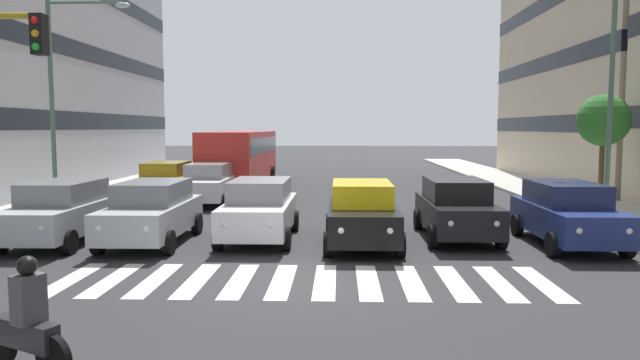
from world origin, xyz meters
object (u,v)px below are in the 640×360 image
Objects in this scene: motorcycle_with_rider at (27,325)px; street_lamp_left at (599,74)px; car_row2_0 at (166,181)px; car_4 at (152,212)px; car_5 at (62,211)px; car_1 at (456,208)px; car_0 at (567,213)px; car_3 at (260,209)px; car_row2_1 at (209,183)px; bus_behind_traffic at (241,153)px; car_2 at (362,213)px; street_tree_1 at (603,121)px; street_lamp_right at (64,84)px.

street_lamp_left is at bearing -135.95° from motorcycle_with_rider.
motorcycle_with_rider is at bearing 101.18° from car_row2_0.
car_4 and car_5 have the same top height.
car_4 is (8.59, 1.03, 0.00)m from car_1.
car_0 is 1.00× the size of car_1.
car_4 is (2.92, 0.63, 0.00)m from car_3.
bus_behind_traffic is at bearing -92.43° from car_row2_1.
car_2 is 9.66m from motorcycle_with_rider.
car_5 is at bearing 0.41° from car_0.
car_1 is 11.39m from car_row2_1.
car_row2_0 is at bearing -6.14° from street_tree_1.
car_row2_0 reaches higher than motorcycle_with_rider.
car_2 is at bearing 132.22° from car_row2_0.
street_tree_1 reaches higher than car_4.
street_lamp_right reaches higher than street_tree_1.
car_0 is at bearing 145.21° from car_row2_1.
bus_behind_traffic is at bearing -115.51° from street_lamp_right.
car_row2_0 is at bearing -78.82° from motorcycle_with_rider.
car_3 is at bearing 101.75° from bus_behind_traffic.
car_row2_0 is 6.26m from bus_behind_traffic.
car_0 and car_3 have the same top height.
car_1 is at bearing -175.93° from car_3.
bus_behind_traffic is 1.32× the size of street_lamp_left.
car_row2_1 is at bearing 87.57° from bus_behind_traffic.
car_4 and car_row2_1 have the same top height.
car_row2_1 is at bearing -18.21° from street_lamp_left.
bus_behind_traffic is at bearing -90.00° from car_4.
street_lamp_left is 1.04× the size of street_lamp_right.
street_lamp_left is (-13.63, 11.04, 3.09)m from bus_behind_traffic.
street_lamp_right reaches higher than car_0.
car_3 is at bearing 27.12° from street_tree_1.
car_4 is 1.00× the size of car_5.
car_row2_1 is at bearing -53.50° from car_2.
car_row2_0 is 0.58× the size of street_lamp_right.
street_lamp_left reaches higher than bus_behind_traffic.
car_0 is 0.56× the size of street_lamp_left.
street_tree_1 reaches higher than car_5.
car_4 is at bearing -179.52° from car_5.
car_2 is 12.22m from street_lamp_right.
car_1 is 0.42× the size of bus_behind_traffic.
street_tree_1 is (-6.79, -5.98, 2.58)m from car_1.
car_5 is 0.56× the size of street_lamp_left.
car_0 reaches higher than motorcycle_with_rider.
car_5 is (11.12, 1.05, 0.00)m from car_1.
street_lamp_right is at bearing 59.93° from car_row2_0.
car_row2_1 is 1.02× the size of street_tree_1.
car_row2_1 is (0.27, -8.19, 0.00)m from car_4.
car_4 is 0.56× the size of street_lamp_left.
car_2 is 1.00× the size of car_4.
car_4 is at bearing 90.00° from bus_behind_traffic.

